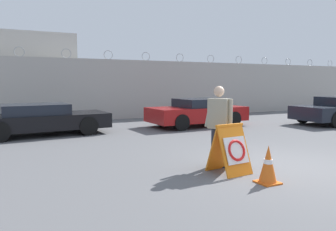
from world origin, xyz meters
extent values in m
plane|color=#5B5B5E|center=(0.00, 0.00, 0.00)|extent=(90.00, 90.00, 0.00)
cube|color=#ADA8A0|center=(0.00, 11.15, 1.54)|extent=(36.00, 0.30, 3.09)
torus|color=gray|center=(-5.18, 11.15, 3.31)|extent=(0.47, 0.03, 0.47)
torus|color=gray|center=(-3.11, 11.15, 3.31)|extent=(0.47, 0.03, 0.47)
torus|color=gray|center=(-1.04, 11.15, 3.31)|extent=(0.47, 0.03, 0.47)
torus|color=gray|center=(1.04, 11.15, 3.31)|extent=(0.47, 0.03, 0.47)
torus|color=gray|center=(3.11, 11.15, 3.31)|extent=(0.47, 0.03, 0.47)
torus|color=gray|center=(5.18, 11.15, 3.31)|extent=(0.47, 0.03, 0.47)
torus|color=gray|center=(7.25, 11.15, 3.31)|extent=(0.47, 0.03, 0.47)
torus|color=gray|center=(9.32, 11.15, 3.31)|extent=(0.47, 0.03, 0.47)
torus|color=gray|center=(11.39, 11.15, 3.31)|extent=(0.47, 0.03, 0.47)
torus|color=gray|center=(13.46, 11.15, 3.31)|extent=(0.47, 0.03, 0.47)
torus|color=gray|center=(15.53, 11.15, 3.31)|extent=(0.47, 0.03, 0.47)
cube|color=orange|center=(-1.54, -0.04, 0.49)|extent=(0.72, 0.46, 1.00)
cube|color=orange|center=(-1.58, 0.31, 0.49)|extent=(0.72, 0.46, 1.00)
cube|color=orange|center=(-1.56, 0.14, 1.01)|extent=(0.73, 0.14, 0.05)
cube|color=white|center=(-1.54, -0.08, 0.51)|extent=(0.58, 0.27, 0.53)
torus|color=red|center=(-1.53, -0.09, 0.51)|extent=(0.47, 0.25, 0.44)
cylinder|color=#232838|center=(-1.45, 0.55, 0.44)|extent=(0.15, 0.15, 0.87)
cylinder|color=#232838|center=(-1.55, 0.70, 0.44)|extent=(0.15, 0.15, 0.87)
cube|color=gray|center=(-1.50, 0.62, 1.21)|extent=(0.43, 0.50, 0.67)
sphere|color=#DBB293|center=(-1.50, 0.62, 1.70)|extent=(0.24, 0.24, 0.24)
cylinder|color=gray|center=(-1.35, 0.39, 1.22)|extent=(0.09, 0.09, 0.64)
cylinder|color=gray|center=(-1.56, 0.91, 1.20)|extent=(0.34, 0.27, 0.62)
cube|color=orange|center=(-1.35, -0.80, 0.01)|extent=(0.39, 0.39, 0.03)
cone|color=orange|center=(-1.35, -0.80, 0.38)|extent=(0.33, 0.33, 0.70)
cylinder|color=white|center=(-1.35, -0.80, 0.41)|extent=(0.17, 0.17, 0.10)
cylinder|color=black|center=(-3.27, 8.18, 0.34)|extent=(0.68, 0.25, 0.67)
cylinder|color=black|center=(-3.15, 6.40, 0.34)|extent=(0.68, 0.25, 0.67)
cube|color=black|center=(-4.65, 7.19, 0.50)|extent=(4.76, 2.22, 0.53)
cube|color=black|center=(-4.88, 7.17, 0.95)|extent=(2.34, 1.86, 0.37)
cylinder|color=black|center=(0.41, 5.92, 0.33)|extent=(0.66, 0.23, 0.66)
cylinder|color=black|center=(0.34, 7.73, 0.33)|extent=(0.66, 0.23, 0.66)
cylinder|color=black|center=(3.05, 6.02, 0.33)|extent=(0.66, 0.23, 0.66)
cylinder|color=black|center=(2.98, 7.83, 0.33)|extent=(0.66, 0.23, 0.66)
cube|color=maroon|center=(1.69, 6.87, 0.54)|extent=(4.33, 2.10, 0.61)
cube|color=black|center=(1.91, 6.88, 1.02)|extent=(2.11, 1.81, 0.36)
cylinder|color=black|center=(6.67, 3.79, 0.35)|extent=(0.71, 0.23, 0.70)
cylinder|color=black|center=(6.74, 5.60, 0.35)|extent=(0.71, 0.23, 0.70)
camera|label=1|loc=(-5.68, -5.40, 1.89)|focal=35.00mm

